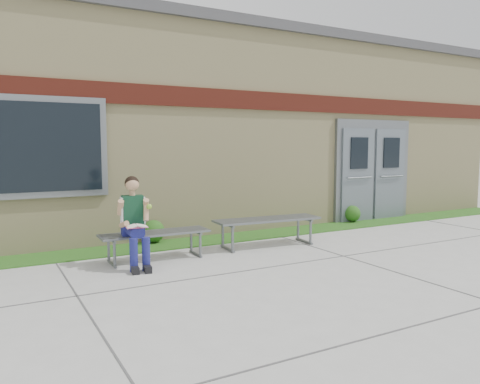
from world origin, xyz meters
TOP-DOWN VIEW (x-y plane):
  - ground at (0.00, 0.00)m, footprint 80.00×80.00m
  - grass_strip at (0.00, 2.60)m, footprint 16.00×0.80m
  - school_building at (-0.00, 5.99)m, footprint 16.20×6.22m
  - bench_left at (-1.65, 1.71)m, footprint 1.65×0.47m
  - bench_right at (0.35, 1.71)m, footprint 1.89×0.66m
  - girl at (-2.02, 1.51)m, footprint 0.46×0.80m
  - shrub_mid at (-1.30, 2.85)m, footprint 0.40×0.40m
  - shrub_east at (3.32, 2.85)m, footprint 0.37×0.37m

SIDE VIEW (x-z plane):
  - ground at x=0.00m, z-range 0.00..0.00m
  - grass_strip at x=0.00m, z-range 0.00..0.02m
  - shrub_east at x=3.32m, z-range 0.02..0.39m
  - shrub_mid at x=-1.30m, z-range 0.02..0.42m
  - bench_left at x=-1.65m, z-range 0.12..0.54m
  - bench_right at x=0.35m, z-range 0.13..0.61m
  - girl at x=-2.02m, z-range 0.02..1.31m
  - school_building at x=0.00m, z-range 0.00..4.20m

